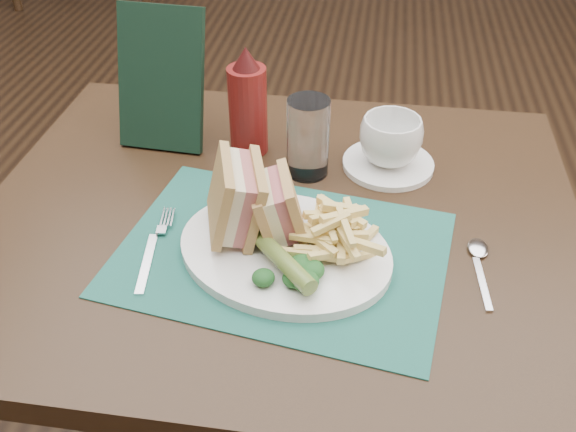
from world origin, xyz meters
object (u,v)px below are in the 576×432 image
object	(u,v)px
sandwich_half_b	(262,207)
check_presenter	(161,79)
coffee_cup	(391,141)
placemat	(282,253)
sandwich_half_a	(220,198)
table_main	(280,372)
plate	(285,251)
ketchup_bottle	(248,101)
drinking_glass	(308,138)
saucer	(388,164)

from	to	relation	value
sandwich_half_b	check_presenter	size ratio (longest dim) A/B	0.39
sandwich_half_b	coffee_cup	size ratio (longest dim) A/B	0.92
placemat	sandwich_half_a	size ratio (longest dim) A/B	3.89
table_main	coffee_cup	world-z (taller)	coffee_cup
plate	check_presenter	size ratio (longest dim) A/B	1.26
coffee_cup	ketchup_bottle	xyz separation A→B (m)	(-0.24, 0.02, 0.04)
table_main	placemat	distance (m)	0.39
plate	ketchup_bottle	distance (m)	0.30
plate	drinking_glass	size ratio (longest dim) A/B	2.31
placemat	ketchup_bottle	xyz separation A→B (m)	(-0.10, 0.26, 0.09)
coffee_cup	check_presenter	size ratio (longest dim) A/B	0.43
sandwich_half_a	check_presenter	bearing A→B (deg)	104.62
sandwich_half_a	sandwich_half_b	world-z (taller)	sandwich_half_a
sandwich_half_a	ketchup_bottle	distance (m)	0.25
plate	saucer	size ratio (longest dim) A/B	2.00
saucer	check_presenter	world-z (taller)	check_presenter
table_main	coffee_cup	distance (m)	0.48
table_main	check_presenter	bearing A→B (deg)	140.77
plate	check_presenter	xyz separation A→B (m)	(-0.25, 0.28, 0.11)
sandwich_half_a	drinking_glass	bearing A→B (deg)	46.23
plate	drinking_glass	xyz separation A→B (m)	(0.00, 0.21, 0.06)
sandwich_half_a	sandwich_half_b	bearing A→B (deg)	-15.98
table_main	sandwich_half_a	xyz separation A→B (m)	(-0.07, -0.07, 0.45)
sandwich_half_b	ketchup_bottle	world-z (taller)	ketchup_bottle
sandwich_half_b	coffee_cup	distance (m)	0.28
placemat	drinking_glass	size ratio (longest dim) A/B	3.42
sandwich_half_a	ketchup_bottle	xyz separation A→B (m)	(-0.01, 0.25, 0.02)
ketchup_bottle	check_presenter	world-z (taller)	check_presenter
drinking_glass	sandwich_half_b	bearing A→B (deg)	-101.69
table_main	sandwich_half_b	xyz separation A→B (m)	(-0.01, -0.07, 0.44)
ketchup_bottle	check_presenter	bearing A→B (deg)	174.98
plate	saucer	distance (m)	0.28
saucer	table_main	bearing A→B (deg)	-136.66
table_main	sandwich_half_a	world-z (taller)	sandwich_half_a
sandwich_half_a	saucer	xyz separation A→B (m)	(0.23, 0.23, -0.07)
coffee_cup	ketchup_bottle	size ratio (longest dim) A/B	0.54
placemat	sandwich_half_a	distance (m)	0.11
check_presenter	placemat	bearing A→B (deg)	-44.59
sandwich_half_b	saucer	world-z (taller)	sandwich_half_b
coffee_cup	check_presenter	bearing A→B (deg)	175.22
coffee_cup	drinking_glass	distance (m)	0.14
drinking_glass	saucer	bearing A→B (deg)	15.24
coffee_cup	ketchup_bottle	bearing A→B (deg)	175.38
plate	saucer	world-z (taller)	plate
sandwich_half_b	saucer	distance (m)	0.29
drinking_glass	check_presenter	world-z (taller)	check_presenter
placemat	sandwich_half_b	xyz separation A→B (m)	(-0.03, 0.02, 0.06)
saucer	coffee_cup	xyz separation A→B (m)	(0.00, 0.00, 0.04)
sandwich_half_b	check_presenter	bearing A→B (deg)	114.04
placemat	ketchup_bottle	world-z (taller)	ketchup_bottle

